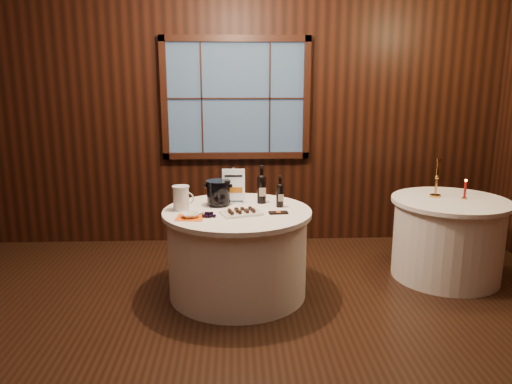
{
  "coord_description": "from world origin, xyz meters",
  "views": [
    {
      "loc": [
        -0.01,
        -3.14,
        1.9
      ],
      "look_at": [
        0.16,
        0.9,
        0.95
      ],
      "focal_mm": 35.0,
      "sensor_mm": 36.0,
      "label": 1
    }
  ],
  "objects_px": {
    "red_candle": "(465,191)",
    "chocolate_plate": "(241,212)",
    "side_table": "(447,238)",
    "cracker_bowl": "(190,215)",
    "sign_stand": "(234,191)",
    "chocolate_box": "(278,213)",
    "main_table": "(238,252)",
    "port_bottle_right": "(280,193)",
    "glass_pitcher": "(181,198)",
    "port_bottle_left": "(262,187)",
    "brass_candlestick": "(436,183)",
    "grape_bunch": "(209,214)",
    "ice_bucket": "(218,192)"
  },
  "relations": [
    {
      "from": "red_candle",
      "to": "chocolate_plate",
      "type": "bearing_deg",
      "value": -168.04
    },
    {
      "from": "side_table",
      "to": "cracker_bowl",
      "type": "xyz_separation_m",
      "value": [
        -2.38,
        -0.52,
        0.4
      ]
    },
    {
      "from": "side_table",
      "to": "chocolate_plate",
      "type": "height_order",
      "value": "chocolate_plate"
    },
    {
      "from": "sign_stand",
      "to": "chocolate_box",
      "type": "xyz_separation_m",
      "value": [
        0.37,
        -0.36,
        -0.11
      ]
    },
    {
      "from": "chocolate_box",
      "to": "chocolate_plate",
      "type": "bearing_deg",
      "value": 177.7
    },
    {
      "from": "main_table",
      "to": "port_bottle_right",
      "type": "height_order",
      "value": "port_bottle_right"
    },
    {
      "from": "sign_stand",
      "to": "glass_pitcher",
      "type": "bearing_deg",
      "value": -152.16
    },
    {
      "from": "port_bottle_right",
      "to": "cracker_bowl",
      "type": "bearing_deg",
      "value": -168.31
    },
    {
      "from": "side_table",
      "to": "red_candle",
      "type": "relative_size",
      "value": 5.74
    },
    {
      "from": "glass_pitcher",
      "to": "chocolate_box",
      "type": "bearing_deg",
      "value": 8.39
    },
    {
      "from": "sign_stand",
      "to": "cracker_bowl",
      "type": "relative_size",
      "value": 2.28
    },
    {
      "from": "cracker_bowl",
      "to": "port_bottle_left",
      "type": "bearing_deg",
      "value": 36.77
    },
    {
      "from": "chocolate_plate",
      "to": "glass_pitcher",
      "type": "relative_size",
      "value": 1.79
    },
    {
      "from": "port_bottle_left",
      "to": "chocolate_plate",
      "type": "distance_m",
      "value": 0.44
    },
    {
      "from": "brass_candlestick",
      "to": "red_candle",
      "type": "distance_m",
      "value": 0.26
    },
    {
      "from": "side_table",
      "to": "chocolate_box",
      "type": "bearing_deg",
      "value": -165.68
    },
    {
      "from": "red_candle",
      "to": "main_table",
      "type": "bearing_deg",
      "value": -171.78
    },
    {
      "from": "main_table",
      "to": "port_bottle_left",
      "type": "distance_m",
      "value": 0.62
    },
    {
      "from": "red_candle",
      "to": "side_table",
      "type": "bearing_deg",
      "value": -176.67
    },
    {
      "from": "main_table",
      "to": "port_bottle_right",
      "type": "xyz_separation_m",
      "value": [
        0.38,
        0.09,
        0.5
      ]
    },
    {
      "from": "port_bottle_left",
      "to": "brass_candlestick",
      "type": "distance_m",
      "value": 1.68
    },
    {
      "from": "chocolate_box",
      "to": "grape_bunch",
      "type": "distance_m",
      "value": 0.58
    },
    {
      "from": "ice_bucket",
      "to": "chocolate_box",
      "type": "xyz_separation_m",
      "value": [
        0.51,
        -0.29,
        -0.11
      ]
    },
    {
      "from": "sign_stand",
      "to": "grape_bunch",
      "type": "distance_m",
      "value": 0.5
    },
    {
      "from": "ice_bucket",
      "to": "cracker_bowl",
      "type": "xyz_separation_m",
      "value": [
        -0.22,
        -0.38,
        -0.1
      ]
    },
    {
      "from": "sign_stand",
      "to": "ice_bucket",
      "type": "distance_m",
      "value": 0.16
    },
    {
      "from": "grape_bunch",
      "to": "red_candle",
      "type": "height_order",
      "value": "red_candle"
    },
    {
      "from": "chocolate_plate",
      "to": "brass_candlestick",
      "type": "height_order",
      "value": "brass_candlestick"
    },
    {
      "from": "port_bottle_left",
      "to": "chocolate_box",
      "type": "height_order",
      "value": "port_bottle_left"
    },
    {
      "from": "grape_bunch",
      "to": "red_candle",
      "type": "bearing_deg",
      "value": 12.25
    },
    {
      "from": "chocolate_plate",
      "to": "glass_pitcher",
      "type": "bearing_deg",
      "value": 162.16
    },
    {
      "from": "red_candle",
      "to": "cracker_bowl",
      "type": "bearing_deg",
      "value": -168.18
    },
    {
      "from": "sign_stand",
      "to": "grape_bunch",
      "type": "xyz_separation_m",
      "value": [
        -0.2,
        -0.45,
        -0.09
      ]
    },
    {
      "from": "grape_bunch",
      "to": "port_bottle_left",
      "type": "bearing_deg",
      "value": 44.01
    },
    {
      "from": "sign_stand",
      "to": "port_bottle_right",
      "type": "xyz_separation_m",
      "value": [
        0.4,
        -0.15,
        0.01
      ]
    },
    {
      "from": "glass_pitcher",
      "to": "cracker_bowl",
      "type": "xyz_separation_m",
      "value": [
        0.09,
        -0.25,
        -0.08
      ]
    },
    {
      "from": "main_table",
      "to": "port_bottle_left",
      "type": "relative_size",
      "value": 3.7
    },
    {
      "from": "port_bottle_right",
      "to": "red_candle",
      "type": "bearing_deg",
      "value": -3.64
    },
    {
      "from": "port_bottle_left",
      "to": "grape_bunch",
      "type": "xyz_separation_m",
      "value": [
        -0.46,
        -0.44,
        -0.13
      ]
    },
    {
      "from": "brass_candlestick",
      "to": "port_bottle_left",
      "type": "bearing_deg",
      "value": -174.04
    },
    {
      "from": "chocolate_plate",
      "to": "port_bottle_right",
      "type": "bearing_deg",
      "value": 33.91
    },
    {
      "from": "cracker_bowl",
      "to": "glass_pitcher",
      "type": "bearing_deg",
      "value": 111.01
    },
    {
      "from": "main_table",
      "to": "chocolate_plate",
      "type": "distance_m",
      "value": 0.43
    },
    {
      "from": "side_table",
      "to": "ice_bucket",
      "type": "height_order",
      "value": "ice_bucket"
    },
    {
      "from": "chocolate_box",
      "to": "grape_bunch",
      "type": "relative_size",
      "value": 0.87
    },
    {
      "from": "ice_bucket",
      "to": "red_candle",
      "type": "height_order",
      "value": "ice_bucket"
    },
    {
      "from": "sign_stand",
      "to": "port_bottle_right",
      "type": "relative_size",
      "value": 1.18
    },
    {
      "from": "red_candle",
      "to": "port_bottle_right",
      "type": "bearing_deg",
      "value": -173.03
    },
    {
      "from": "chocolate_box",
      "to": "glass_pitcher",
      "type": "distance_m",
      "value": 0.84
    },
    {
      "from": "grape_bunch",
      "to": "glass_pitcher",
      "type": "height_order",
      "value": "glass_pitcher"
    }
  ]
}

